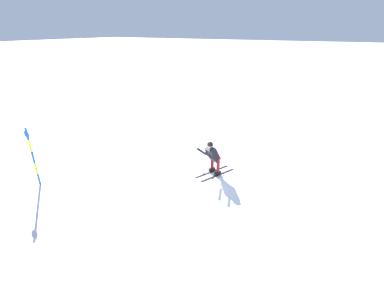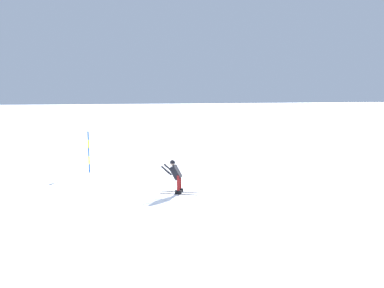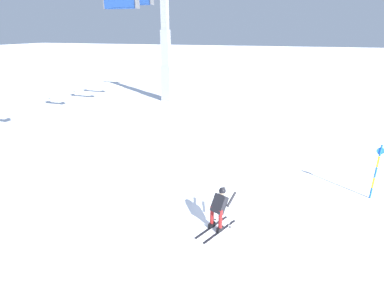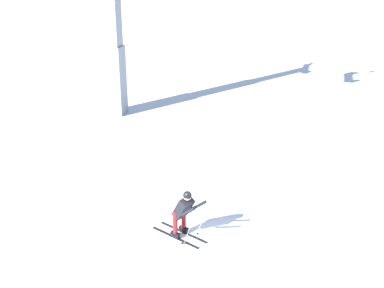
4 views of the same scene
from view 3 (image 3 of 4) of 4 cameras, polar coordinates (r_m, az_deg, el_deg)
The scene contains 6 objects.
ground_plane at distance 11.48m, azimuth 10.67°, elevation -13.28°, with size 260.00×260.00×0.00m, color white.
skier_carving_main at distance 10.36m, azimuth 5.16°, elevation -11.47°, with size 1.73×1.19×1.60m.
lift_tower_far at distance 29.08m, azimuth -4.90°, elevation 16.19°, with size 0.85×2.43×10.12m.
chairlift_seat_fourth at distance 22.46m, azimuth -13.23°, elevation 24.24°, with size 0.61×2.41×2.39m.
chairlift_seat_farthest at distance 24.55m, azimuth -10.22°, elevation 24.91°, with size 0.61×2.32×2.01m.
trail_marker_pole at distance 13.84m, azimuth 31.23°, elevation -4.24°, with size 0.07×0.28×2.28m.
Camera 3 is at (-9.54, -0.96, 6.32)m, focal length 28.47 mm.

